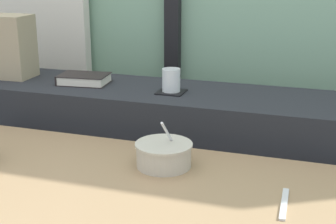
# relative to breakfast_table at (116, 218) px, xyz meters

# --- Properties ---
(dark_console_ledge) EXTENTS (2.80, 0.39, 0.85)m
(dark_console_ledge) POSITION_rel_breakfast_table_xyz_m (-0.06, 0.58, -0.19)
(dark_console_ledge) COLOR #23262B
(dark_console_ledge) RESTS_ON ground
(breakfast_table) EXTENTS (1.27, 0.62, 0.74)m
(breakfast_table) POSITION_rel_breakfast_table_xyz_m (0.00, 0.00, 0.00)
(breakfast_table) COLOR #826849
(breakfast_table) RESTS_ON ground
(coaster_square) EXTENTS (0.10, 0.10, 0.00)m
(coaster_square) POSITION_rel_breakfast_table_xyz_m (-0.01, 0.55, 0.24)
(coaster_square) COLOR black
(coaster_square) RESTS_ON dark_console_ledge
(juice_glass) EXTENTS (0.07, 0.07, 0.09)m
(juice_glass) POSITION_rel_breakfast_table_xyz_m (-0.01, 0.55, 0.28)
(juice_glass) COLOR white
(juice_glass) RESTS_ON coaster_square
(closed_book) EXTENTS (0.21, 0.15, 0.04)m
(closed_book) POSITION_rel_breakfast_table_xyz_m (-0.39, 0.57, 0.25)
(closed_book) COLOR black
(closed_book) RESTS_ON dark_console_ledge
(soup_bowl) EXTENTS (0.17, 0.17, 0.15)m
(soup_bowl) POSITION_rel_breakfast_table_xyz_m (0.10, 0.14, 0.15)
(soup_bowl) COLOR #BCB7A8
(soup_bowl) RESTS_ON breakfast_table
(fork_utensil) EXTENTS (0.02, 0.17, 0.01)m
(fork_utensil) POSITION_rel_breakfast_table_xyz_m (0.46, 0.01, 0.12)
(fork_utensil) COLOR silver
(fork_utensil) RESTS_ON breakfast_table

